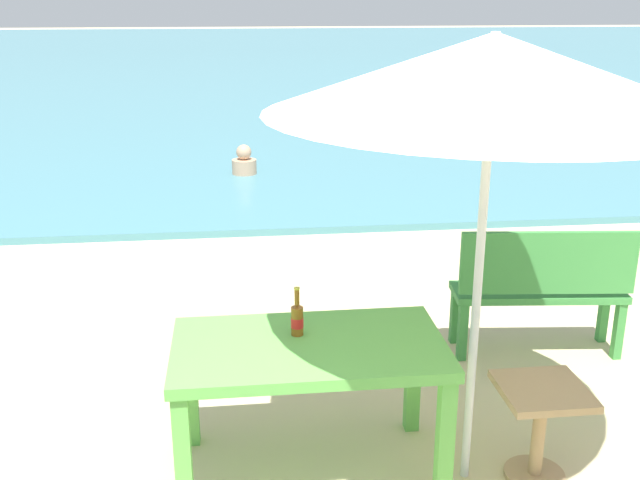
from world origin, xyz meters
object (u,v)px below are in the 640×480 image
object	(u,v)px
bench_green_right	(542,284)
swimmer_person	(244,163)
side_table_wood	(540,419)
patio_umbrella	(493,74)
picnic_table_green	(309,362)
beer_bottle_amber	(297,318)

from	to	relation	value
bench_green_right	swimmer_person	size ratio (longest dim) A/B	3.00
side_table_wood	patio_umbrella	bearing A→B (deg)	170.63
patio_umbrella	bench_green_right	size ratio (longest dim) A/B	1.87
patio_umbrella	picnic_table_green	bearing A→B (deg)	170.24
picnic_table_green	bench_green_right	distance (m)	2.11
picnic_table_green	swimmer_person	world-z (taller)	picnic_table_green
patio_umbrella	beer_bottle_amber	bearing A→B (deg)	164.05
side_table_wood	swimmer_person	size ratio (longest dim) A/B	1.32
bench_green_right	patio_umbrella	bearing A→B (deg)	-125.15
patio_umbrella	bench_green_right	distance (m)	2.26
picnic_table_green	patio_umbrella	bearing A→B (deg)	-9.76
swimmer_person	patio_umbrella	bearing A→B (deg)	-81.49
beer_bottle_amber	side_table_wood	xyz separation A→B (m)	(1.24, -0.31, -0.50)
picnic_table_green	side_table_wood	world-z (taller)	picnic_table_green
picnic_table_green	swimmer_person	distance (m)	6.79
beer_bottle_amber	swimmer_person	size ratio (longest dim) A/B	0.65
beer_bottle_amber	swimmer_person	world-z (taller)	beer_bottle_amber
bench_green_right	swimmer_person	distance (m)	5.94
bench_green_right	beer_bottle_amber	bearing A→B (deg)	-149.28
beer_bottle_amber	patio_umbrella	size ratio (longest dim) A/B	0.12
patio_umbrella	side_table_wood	distance (m)	1.80
bench_green_right	picnic_table_green	bearing A→B (deg)	-146.06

